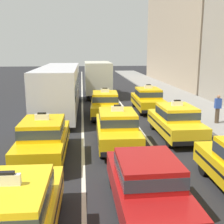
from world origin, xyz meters
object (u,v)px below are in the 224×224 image
Objects in this scene: sedan_center_second at (147,183)px; pedestrian_near_crosswalk at (218,109)px; taxi_right_third at (176,121)px; taxi_left_third at (44,138)px; taxi_center_fourth at (105,104)px; taxi_right_fourth at (148,99)px; taxi_center_third at (117,127)px; taxi_left_second at (12,217)px; bus_left_fourth at (60,87)px; box_truck_center_fifth at (97,78)px.

pedestrian_near_crosswalk reaches higher than sedan_center_second.
taxi_right_third is (2.97, 6.48, 0.03)m from sedan_center_second.
taxi_center_fourth is (3.08, 7.11, 0.00)m from taxi_left_third.
sedan_center_second is 0.94× the size of taxi_right_fourth.
taxi_center_third is 0.99× the size of taxi_center_fourth.
taxi_right_fourth is (3.05, 12.94, 0.03)m from sedan_center_second.
taxi_center_fourth reaches higher than pedestrian_near_crosswalk.
taxi_left_second is 5.55m from taxi_left_third.
taxi_center_third is at bearing 65.34° from taxi_left_second.
pedestrian_near_crosswalk is (3.19, 2.00, 0.12)m from taxi_right_third.
bus_left_fourth is 7.33m from box_truck_center_fifth.
taxi_center_third is 2.76× the size of pedestrian_near_crosswalk.
taxi_center_third is at bearing 21.88° from taxi_left_third.
box_truck_center_fifth reaches higher than pedestrian_near_crosswalk.
taxi_right_third is 6.46m from taxi_right_fourth.
sedan_center_second is at bearing -103.24° from taxi_right_fourth.
taxi_center_fourth reaches higher than sedan_center_second.
taxi_right_fourth is (3.26, 1.58, 0.00)m from taxi_center_fourth.
bus_left_fourth is 10.64m from pedestrian_near_crosswalk.
bus_left_fourth is 2.41× the size of taxi_center_fourth.
taxi_right_fourth reaches higher than pedestrian_near_crosswalk.
taxi_left_second is 7.50m from taxi_center_third.
bus_left_fourth is 8.46m from taxi_center_third.
taxi_left_second is at bearing -114.66° from taxi_center_third.
taxi_right_fourth is at bearing -65.03° from box_truck_center_fifth.
taxi_left_second is at bearing -98.06° from box_truck_center_fifth.
taxi_left_third is (-0.04, 5.55, 0.00)m from taxi_left_second.
taxi_center_fourth is at bearing 90.84° from taxi_center_third.
taxi_left_third is at bearing 90.37° from taxi_left_second.
box_truck_center_fifth is at bearing 90.19° from taxi_center_fourth.
taxi_left_third is 2.75× the size of pedestrian_near_crosswalk.
taxi_center_third is at bearing -89.16° from taxi_center_fourth.
taxi_center_fourth is at bearing -154.13° from taxi_right_fourth.
taxi_center_third is (3.17, 1.27, 0.00)m from taxi_left_third.
taxi_left_second is 14.65m from bus_left_fourth.
taxi_right_third is 0.99× the size of taxi_right_fourth.
taxi_center_fourth is 8.68m from box_truck_center_fifth.
box_truck_center_fifth reaches higher than taxi_center_third.
box_truck_center_fifth is at bearing 65.60° from bus_left_fourth.
taxi_right_fourth is (0.07, 6.46, 0.00)m from taxi_right_third.
taxi_left_third is 7.75m from taxi_center_fourth.
taxi_left_third is 1.01× the size of taxi_right_third.
taxi_left_second is 13.58m from pedestrian_near_crosswalk.
taxi_center_fourth is at bearing -89.81° from box_truck_center_fifth.
taxi_left_second is 1.00× the size of taxi_left_third.
taxi_right_third is at bearing -90.63° from taxi_right_fourth.
bus_left_fourth reaches higher than taxi_right_fourth.
taxi_center_fourth is (-0.09, 5.84, 0.00)m from taxi_center_third.
sedan_center_second is 13.30m from taxi_right_fourth.
sedan_center_second is 10.49m from pedestrian_near_crosswalk.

